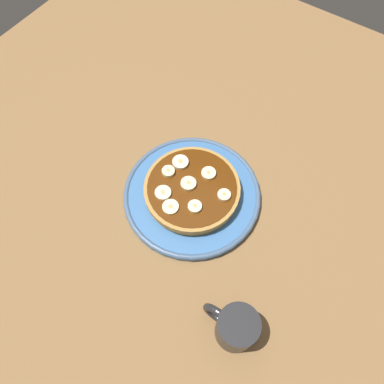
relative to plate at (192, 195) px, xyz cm
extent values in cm
cube|color=olive|center=(0.00, 0.00, -2.52)|extent=(140.00, 140.00, 3.00)
cylinder|color=#3F72B2|center=(0.00, 0.00, -0.23)|extent=(27.96, 27.96, 1.57)
torus|color=#496588|center=(0.00, 0.00, 0.32)|extent=(28.22, 28.22, 1.10)
cylinder|color=#AC8137|center=(-0.31, -0.06, 1.25)|extent=(18.76, 18.76, 1.38)
cylinder|color=#BE8C45|center=(0.27, 0.43, 2.63)|extent=(19.35, 19.35, 1.38)
cylinder|color=#592B0A|center=(0.00, 0.00, 3.40)|extent=(17.91, 17.91, 0.16)
cylinder|color=#F0F0B5|center=(0.85, -0.40, 3.75)|extent=(3.14, 3.14, 0.85)
cylinder|color=tan|center=(0.85, -0.40, 4.21)|extent=(0.88, 0.88, 0.08)
cylinder|color=#F8F4B5|center=(5.76, -0.09, 3.82)|extent=(2.61, 2.61, 0.99)
cylinder|color=tan|center=(5.76, -0.09, 4.35)|extent=(0.73, 0.73, 0.08)
cylinder|color=#F2F2BC|center=(-3.02, 3.47, 3.74)|extent=(2.72, 2.72, 0.84)
cylinder|color=tan|center=(-3.02, 3.47, 4.20)|extent=(0.76, 0.76, 0.08)
cylinder|color=#FEF4BD|center=(-6.34, -1.80, 3.74)|extent=(2.61, 2.61, 0.83)
cylinder|color=tan|center=(-6.34, -1.80, 4.19)|extent=(0.73, 0.73, 0.08)
cylinder|color=beige|center=(5.04, -3.21, 3.75)|extent=(3.34, 3.34, 0.86)
cylinder|color=tan|center=(5.04, -3.21, 4.23)|extent=(0.94, 0.94, 0.08)
cylinder|color=#F7E6BD|center=(3.80, 4.47, 3.69)|extent=(3.24, 3.24, 0.73)
cylinder|color=tan|center=(3.80, 4.47, 4.10)|extent=(0.91, 0.91, 0.08)
cylinder|color=#FCF2B7|center=(-1.16, -4.24, 3.75)|extent=(2.93, 2.93, 0.85)
cylinder|color=tan|center=(-1.16, -4.24, 4.22)|extent=(0.82, 0.82, 0.08)
cylinder|color=#F1F0B7|center=(0.81, 6.13, 3.65)|extent=(3.20, 3.20, 0.66)
cylinder|color=tan|center=(0.81, 6.13, 4.02)|extent=(0.90, 0.90, 0.08)
cylinder|color=#262628|center=(-21.17, 17.91, 3.10)|extent=(7.01, 7.01, 8.24)
cylinder|color=black|center=(-21.17, 17.91, 6.40)|extent=(5.96, 5.96, 0.49)
torus|color=#262628|center=(-17.49, 17.91, 3.10)|extent=(5.87, 1.26, 5.87)
camera|label=1|loc=(-20.59, 30.31, 69.51)|focal=35.69mm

